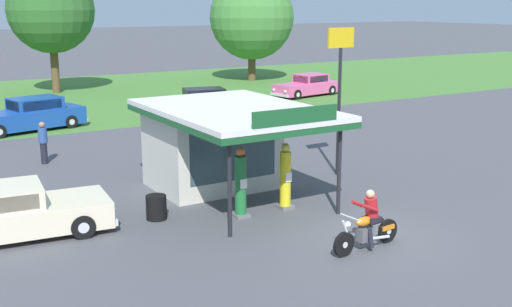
{
  "coord_description": "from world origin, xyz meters",
  "views": [
    {
      "loc": [
        -10.93,
        -12.48,
        6.18
      ],
      "look_at": [
        -0.52,
        4.7,
        1.4
      ],
      "focal_mm": 44.54,
      "sensor_mm": 36.0,
      "label": 1
    }
  ],
  "objects_px": {
    "bystander_chatting_near_pumps": "(43,142)",
    "roadside_pole_sign": "(340,77)",
    "featured_classic_sedan": "(6,215)",
    "motorcycle_with_rider": "(368,225)",
    "parked_car_back_row_right": "(307,86)",
    "gas_pump_nearside": "(241,185)",
    "parked_car_back_row_centre_right": "(208,103)",
    "parked_car_back_row_far_right": "(29,116)",
    "gas_pump_offside": "(285,179)",
    "spare_tire_stack": "(156,207)"
  },
  "relations": [
    {
      "from": "gas_pump_offside",
      "to": "featured_classic_sedan",
      "type": "relative_size",
      "value": 0.36
    },
    {
      "from": "gas_pump_nearside",
      "to": "featured_classic_sedan",
      "type": "relative_size",
      "value": 0.37
    },
    {
      "from": "parked_car_back_row_right",
      "to": "spare_tire_stack",
      "type": "xyz_separation_m",
      "value": [
        -18.6,
        -18.35,
        -0.31
      ]
    },
    {
      "from": "parked_car_back_row_centre_right",
      "to": "spare_tire_stack",
      "type": "bearing_deg",
      "value": -121.96
    },
    {
      "from": "motorcycle_with_rider",
      "to": "bystander_chatting_near_pumps",
      "type": "bearing_deg",
      "value": 110.29
    },
    {
      "from": "parked_car_back_row_centre_right",
      "to": "roadside_pole_sign",
      "type": "bearing_deg",
      "value": -97.1
    },
    {
      "from": "gas_pump_nearside",
      "to": "gas_pump_offside",
      "type": "bearing_deg",
      "value": -0.0
    },
    {
      "from": "motorcycle_with_rider",
      "to": "parked_car_back_row_right",
      "type": "relative_size",
      "value": 0.43
    },
    {
      "from": "featured_classic_sedan",
      "to": "parked_car_back_row_centre_right",
      "type": "distance_m",
      "value": 19.63
    },
    {
      "from": "motorcycle_with_rider",
      "to": "roadside_pole_sign",
      "type": "height_order",
      "value": "roadside_pole_sign"
    },
    {
      "from": "gas_pump_offside",
      "to": "parked_car_back_row_right",
      "type": "bearing_deg",
      "value": 52.73
    },
    {
      "from": "parked_car_back_row_far_right",
      "to": "parked_car_back_row_right",
      "type": "height_order",
      "value": "parked_car_back_row_far_right"
    },
    {
      "from": "parked_car_back_row_right",
      "to": "roadside_pole_sign",
      "type": "relative_size",
      "value": 0.98
    },
    {
      "from": "featured_classic_sedan",
      "to": "roadside_pole_sign",
      "type": "distance_m",
      "value": 12.04
    },
    {
      "from": "parked_car_back_row_centre_right",
      "to": "parked_car_back_row_right",
      "type": "relative_size",
      "value": 1.04
    },
    {
      "from": "featured_classic_sedan",
      "to": "parked_car_back_row_right",
      "type": "bearing_deg",
      "value": 38.05
    },
    {
      "from": "parked_car_back_row_right",
      "to": "spare_tire_stack",
      "type": "distance_m",
      "value": 26.13
    },
    {
      "from": "bystander_chatting_near_pumps",
      "to": "roadside_pole_sign",
      "type": "distance_m",
      "value": 11.76
    },
    {
      "from": "gas_pump_offside",
      "to": "parked_car_back_row_centre_right",
      "type": "height_order",
      "value": "gas_pump_offside"
    },
    {
      "from": "motorcycle_with_rider",
      "to": "featured_classic_sedan",
      "type": "height_order",
      "value": "motorcycle_with_rider"
    },
    {
      "from": "parked_car_back_row_centre_right",
      "to": "motorcycle_with_rider",
      "type": "bearing_deg",
      "value": -105.7
    },
    {
      "from": "bystander_chatting_near_pumps",
      "to": "roadside_pole_sign",
      "type": "bearing_deg",
      "value": -39.28
    },
    {
      "from": "parked_car_back_row_far_right",
      "to": "bystander_chatting_near_pumps",
      "type": "distance_m",
      "value": 7.28
    },
    {
      "from": "parked_car_back_row_far_right",
      "to": "roadside_pole_sign",
      "type": "relative_size",
      "value": 1.09
    },
    {
      "from": "parked_car_back_row_right",
      "to": "bystander_chatting_near_pumps",
      "type": "distance_m",
      "value": 22.16
    },
    {
      "from": "parked_car_back_row_far_right",
      "to": "parked_car_back_row_centre_right",
      "type": "bearing_deg",
      "value": -3.94
    },
    {
      "from": "bystander_chatting_near_pumps",
      "to": "roadside_pole_sign",
      "type": "relative_size",
      "value": 0.31
    },
    {
      "from": "featured_classic_sedan",
      "to": "parked_car_back_row_far_right",
      "type": "xyz_separation_m",
      "value": [
        3.81,
        15.01,
        0.08
      ]
    },
    {
      "from": "gas_pump_nearside",
      "to": "roadside_pole_sign",
      "type": "bearing_deg",
      "value": 23.03
    },
    {
      "from": "parked_car_back_row_centre_right",
      "to": "roadside_pole_sign",
      "type": "relative_size",
      "value": 1.02
    },
    {
      "from": "parked_car_back_row_far_right",
      "to": "motorcycle_with_rider",
      "type": "bearing_deg",
      "value": -79.14
    },
    {
      "from": "gas_pump_offside",
      "to": "parked_car_back_row_far_right",
      "type": "bearing_deg",
      "value": 103.45
    },
    {
      "from": "gas_pump_nearside",
      "to": "featured_classic_sedan",
      "type": "bearing_deg",
      "value": 164.33
    },
    {
      "from": "gas_pump_nearside",
      "to": "parked_car_back_row_far_right",
      "type": "xyz_separation_m",
      "value": [
        -2.43,
        16.76,
        -0.23
      ]
    },
    {
      "from": "parked_car_back_row_centre_right",
      "to": "parked_car_back_row_right",
      "type": "height_order",
      "value": "parked_car_back_row_centre_right"
    },
    {
      "from": "gas_pump_nearside",
      "to": "gas_pump_offside",
      "type": "height_order",
      "value": "gas_pump_nearside"
    },
    {
      "from": "parked_car_back_row_far_right",
      "to": "spare_tire_stack",
      "type": "height_order",
      "value": "parked_car_back_row_far_right"
    },
    {
      "from": "gas_pump_offside",
      "to": "parked_car_back_row_centre_right",
      "type": "distance_m",
      "value": 17.04
    },
    {
      "from": "featured_classic_sedan",
      "to": "spare_tire_stack",
      "type": "xyz_separation_m",
      "value": [
        4.03,
        -0.65,
        -0.3
      ]
    },
    {
      "from": "motorcycle_with_rider",
      "to": "spare_tire_stack",
      "type": "distance_m",
      "value": 6.23
    },
    {
      "from": "parked_car_back_row_right",
      "to": "featured_classic_sedan",
      "type": "bearing_deg",
      "value": -141.95
    },
    {
      "from": "parked_car_back_row_far_right",
      "to": "roadside_pole_sign",
      "type": "distance_m",
      "value": 16.7
    },
    {
      "from": "bystander_chatting_near_pumps",
      "to": "spare_tire_stack",
      "type": "distance_m",
      "value": 8.55
    },
    {
      "from": "gas_pump_offside",
      "to": "featured_classic_sedan",
      "type": "xyz_separation_m",
      "value": [
        -7.82,
        1.75,
        -0.28
      ]
    },
    {
      "from": "featured_classic_sedan",
      "to": "spare_tire_stack",
      "type": "relative_size",
      "value": 7.93
    },
    {
      "from": "bystander_chatting_near_pumps",
      "to": "featured_classic_sedan",
      "type": "bearing_deg",
      "value": -109.79
    },
    {
      "from": "motorcycle_with_rider",
      "to": "gas_pump_offside",
      "type": "bearing_deg",
      "value": 89.27
    },
    {
      "from": "parked_car_back_row_far_right",
      "to": "parked_car_back_row_centre_right",
      "type": "xyz_separation_m",
      "value": [
        9.58,
        -0.66,
        -0.03
      ]
    },
    {
      "from": "featured_classic_sedan",
      "to": "parked_car_back_row_right",
      "type": "relative_size",
      "value": 1.09
    },
    {
      "from": "roadside_pole_sign",
      "to": "spare_tire_stack",
      "type": "relative_size",
      "value": 7.41
    }
  ]
}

